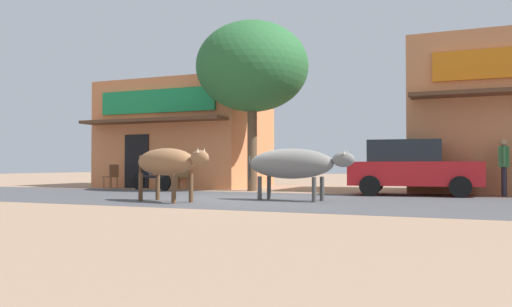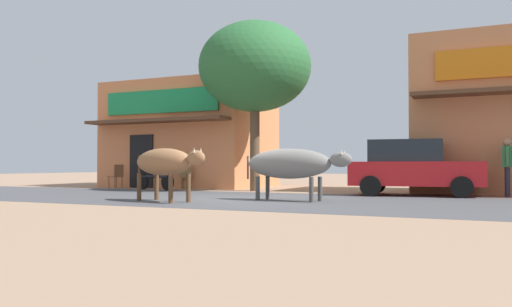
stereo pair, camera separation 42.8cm
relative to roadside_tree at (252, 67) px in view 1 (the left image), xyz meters
The scene contains 11 objects.
ground 6.13m from the roadside_tree, 71.93° to the right, with size 80.00×80.00×0.00m, color #9F7C61.
asphalt_road 6.13m from the roadside_tree, 71.93° to the right, with size 72.00×6.45×0.00m, color #4A4A4E.
storefront_left_cafe 5.31m from the roadside_tree, 149.22° to the left, with size 6.39×5.21×4.33m.
roadside_tree is the anchor object (origin of this frame).
parked_hatchback_car 6.46m from the roadside_tree, ahead, with size 3.93×2.35×1.64m.
parked_motorcycle 5.31m from the roadside_tree, 164.78° to the right, with size 1.96×0.59×1.05m.
cow_near_brown 6.72m from the roadside_tree, 87.63° to the right, with size 2.56×1.37×1.32m.
cow_far_dark 6.18m from the roadside_tree, 55.21° to the right, with size 2.90×0.97×1.32m.
pedestrian_by_shop 8.63m from the roadside_tree, ahead, with size 0.30×0.61×1.67m.
cafe_chair_near_tree 4.81m from the roadside_tree, behind, with size 0.59×0.59×0.92m.
cafe_chair_by_doorway 6.94m from the roadside_tree, behind, with size 0.52×0.52×0.92m.
Camera 1 is at (5.88, -12.57, 0.90)m, focal length 36.57 mm.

